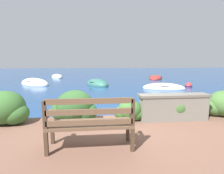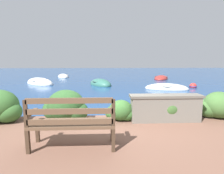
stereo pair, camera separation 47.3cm
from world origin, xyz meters
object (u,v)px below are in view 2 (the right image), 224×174
object	(u,v)px
rowboat_nearest	(166,88)
mooring_buoy	(193,86)
rowboat_far	(40,83)
park_bench	(72,121)
rowboat_distant	(63,77)
rowboat_mid	(100,84)
rowboat_outer	(161,78)

from	to	relation	value
rowboat_nearest	mooring_buoy	distance (m)	2.14
rowboat_far	rowboat_nearest	bearing A→B (deg)	-160.74
rowboat_nearest	rowboat_far	distance (m)	9.14
park_bench	rowboat_distant	xyz separation A→B (m)	(-3.91, 16.32, -0.65)
mooring_buoy	rowboat_distant	bearing A→B (deg)	141.99
rowboat_mid	rowboat_far	size ratio (longest dim) A/B	0.89
park_bench	rowboat_mid	distance (m)	9.69
rowboat_nearest	rowboat_far	xyz separation A→B (m)	(-8.70, 2.81, 0.02)
park_bench	rowboat_outer	distance (m)	15.16
rowboat_distant	mooring_buoy	world-z (taller)	rowboat_distant
rowboat_nearest	rowboat_far	size ratio (longest dim) A/B	0.96
rowboat_mid	mooring_buoy	size ratio (longest dim) A/B	5.22
rowboat_mid	rowboat_far	xyz separation A→B (m)	(-4.59, 0.72, 0.00)
rowboat_nearest	rowboat_mid	size ratio (longest dim) A/B	1.07
rowboat_mid	rowboat_outer	bearing A→B (deg)	-84.40
rowboat_nearest	rowboat_mid	world-z (taller)	rowboat_mid
park_bench	rowboat_far	bearing A→B (deg)	107.88
rowboat_mid	park_bench	bearing A→B (deg)	148.26
rowboat_mid	rowboat_outer	distance (m)	7.18
park_bench	rowboat_mid	xyz separation A→B (m)	(0.28, 9.66, -0.63)
rowboat_far	rowboat_distant	bearing A→B (deg)	-56.64
park_bench	rowboat_nearest	distance (m)	8.77
rowboat_far	park_bench	bearing A→B (deg)	149.70
rowboat_distant	rowboat_mid	bearing A→B (deg)	-164.83
rowboat_outer	rowboat_nearest	bearing A→B (deg)	9.51
rowboat_distant	park_bench	bearing A→B (deg)	176.46
rowboat_outer	rowboat_distant	world-z (taller)	rowboat_distant
rowboat_outer	mooring_buoy	world-z (taller)	rowboat_outer
park_bench	rowboat_nearest	size ratio (longest dim) A/B	0.53
mooring_buoy	rowboat_nearest	bearing A→B (deg)	-161.44
rowboat_nearest	rowboat_mid	xyz separation A→B (m)	(-4.11, 2.09, 0.01)
rowboat_outer	rowboat_distant	xyz separation A→B (m)	(-10.03, 2.47, -0.00)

